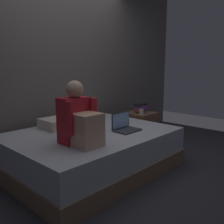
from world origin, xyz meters
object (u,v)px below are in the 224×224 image
object	(u,v)px
person_sitting	(79,120)
mug	(141,112)
laptop	(125,126)
pillow	(63,122)
bed	(92,151)
nightstand	(140,128)
book_stack	(141,108)

from	to	relation	value
person_sitting	mug	world-z (taller)	person_sitting
laptop	pillow	distance (m)	0.83
bed	person_sitting	world-z (taller)	person_sitting
bed	laptop	size ratio (longest dim) A/B	6.25
bed	person_sitting	xyz separation A→B (m)	(-0.41, -0.28, 0.50)
nightstand	pillow	xyz separation A→B (m)	(-1.40, 0.22, 0.29)
nightstand	pillow	size ratio (longest dim) A/B	0.93
nightstand	person_sitting	world-z (taller)	person_sitting
nightstand	person_sitting	bearing A→B (deg)	-163.35
person_sitting	book_stack	size ratio (longest dim) A/B	2.88
laptop	bed	bearing A→B (deg)	140.49
mug	bed	bearing A→B (deg)	-174.55
nightstand	laptop	distance (m)	1.13
nightstand	mug	xyz separation A→B (m)	(-0.13, -0.12, 0.31)
nightstand	person_sitting	size ratio (longest dim) A/B	0.80
book_stack	mug	bearing A→B (deg)	-142.83
bed	book_stack	world-z (taller)	book_stack
laptop	pillow	xyz separation A→B (m)	(-0.42, 0.72, 0.01)
laptop	book_stack	size ratio (longest dim) A/B	1.41
pillow	person_sitting	bearing A→B (deg)	-113.47
mug	laptop	bearing A→B (deg)	-156.05
bed	pillow	xyz separation A→B (m)	(-0.10, 0.45, 0.31)
book_stack	mug	distance (m)	0.18
bed	book_stack	distance (m)	1.38
bed	nightstand	size ratio (longest dim) A/B	3.83
mug	book_stack	bearing A→B (deg)	37.17
book_stack	laptop	bearing A→B (deg)	-153.94
bed	person_sitting	distance (m)	0.71
person_sitting	book_stack	world-z (taller)	person_sitting
person_sitting	laptop	distance (m)	0.76
mug	person_sitting	bearing A→B (deg)	-166.08
bed	pillow	world-z (taller)	pillow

